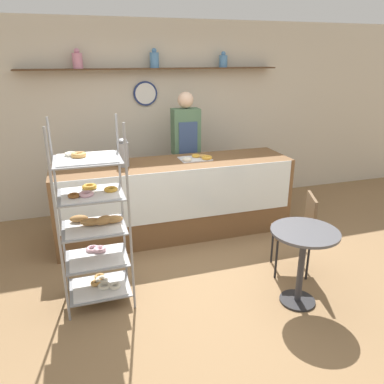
% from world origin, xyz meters
% --- Properties ---
extents(ground_plane, '(14.00, 14.00, 0.00)m').
position_xyz_m(ground_plane, '(0.00, 0.00, 0.00)').
color(ground_plane, olive).
extents(back_wall, '(10.00, 0.30, 2.70)m').
position_xyz_m(back_wall, '(-0.00, 2.22, 1.36)').
color(back_wall, beige).
rests_on(back_wall, ground_plane).
extents(display_counter, '(2.97, 0.76, 0.97)m').
position_xyz_m(display_counter, '(0.00, 1.11, 0.49)').
color(display_counter, brown).
rests_on(display_counter, ground_plane).
extents(pastry_rack, '(0.60, 0.51, 1.72)m').
position_xyz_m(pastry_rack, '(-1.07, -0.05, 0.76)').
color(pastry_rack, gray).
rests_on(pastry_rack, ground_plane).
extents(person_worker, '(0.37, 0.23, 1.77)m').
position_xyz_m(person_worker, '(0.31, 1.65, 0.98)').
color(person_worker, '#282833').
rests_on(person_worker, ground_plane).
extents(cafe_table, '(0.61, 0.61, 0.75)m').
position_xyz_m(cafe_table, '(0.72, -0.68, 0.55)').
color(cafe_table, '#262628').
rests_on(cafe_table, ground_plane).
extents(cafe_chair, '(0.50, 0.50, 0.87)m').
position_xyz_m(cafe_chair, '(1.00, -0.20, 0.54)').
color(cafe_chair, black).
rests_on(cafe_chair, ground_plane).
extents(coffee_carafe, '(0.14, 0.14, 0.34)m').
position_xyz_m(coffee_carafe, '(-0.62, 1.12, 1.13)').
color(coffee_carafe, gray).
rests_on(coffee_carafe, display_counter).
extents(donut_tray_counter, '(0.40, 0.29, 0.05)m').
position_xyz_m(donut_tray_counter, '(0.31, 1.14, 0.99)').
color(donut_tray_counter, silver).
rests_on(donut_tray_counter, display_counter).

